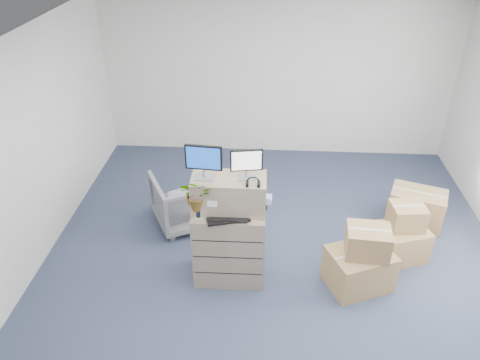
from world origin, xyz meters
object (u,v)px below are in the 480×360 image
at_px(water_bottle, 236,203).
at_px(office_chair, 185,197).
at_px(monitor_left, 204,160).
at_px(keyboard, 228,218).
at_px(potted_plant, 198,198).
at_px(monitor_right, 246,163).
at_px(filing_cabinet_lower, 229,245).

height_order(water_bottle, office_chair, water_bottle).
xyz_separation_m(monitor_left, keyboard, (0.27, -0.18, -0.63)).
relative_size(potted_plant, office_chair, 0.57).
bearing_deg(monitor_right, monitor_left, 174.03).
relative_size(monitor_left, office_chair, 0.49).
bearing_deg(filing_cabinet_lower, monitor_left, 174.05).
distance_m(filing_cabinet_lower, keyboard, 0.52).
xyz_separation_m(monitor_left, monitor_right, (0.46, 0.03, -0.03)).
xyz_separation_m(monitor_left, water_bottle, (0.36, -0.01, -0.53)).
height_order(keyboard, office_chair, keyboard).
height_order(filing_cabinet_lower, monitor_right, monitor_right).
distance_m(monitor_left, monitor_right, 0.47).
xyz_separation_m(filing_cabinet_lower, water_bottle, (0.09, 0.01, 0.61)).
bearing_deg(filing_cabinet_lower, keyboard, -89.40).
bearing_deg(filing_cabinet_lower, monitor_right, 15.37).
xyz_separation_m(filing_cabinet_lower, office_chair, (-0.73, 1.09, -0.07)).
bearing_deg(monitor_right, water_bottle, -168.31).
relative_size(keyboard, water_bottle, 2.05).
relative_size(filing_cabinet_lower, office_chair, 1.16).
bearing_deg(potted_plant, water_bottle, 13.31).
xyz_separation_m(filing_cabinet_lower, monitor_right, (0.19, 0.06, 1.11)).
xyz_separation_m(monitor_left, potted_plant, (-0.06, -0.11, -0.42)).
height_order(keyboard, potted_plant, potted_plant).
relative_size(water_bottle, potted_plant, 0.48).
distance_m(monitor_right, potted_plant, 0.67).
relative_size(keyboard, potted_plant, 0.99).
bearing_deg(monitor_left, office_chair, 118.40).
relative_size(monitor_left, potted_plant, 0.85).
height_order(monitor_left, potted_plant, monitor_left).
xyz_separation_m(potted_plant, office_chair, (-0.40, 1.17, -0.78)).
height_order(monitor_right, office_chair, monitor_right).
bearing_deg(office_chair, keyboard, 93.04).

